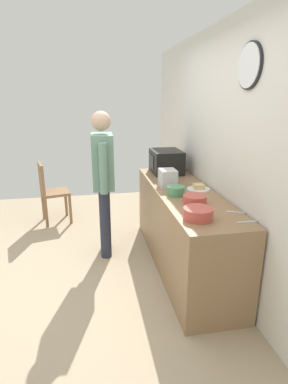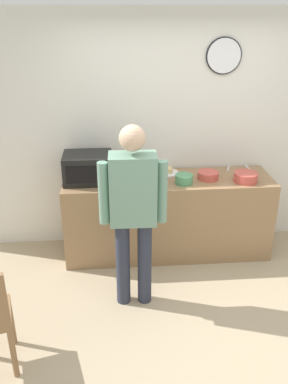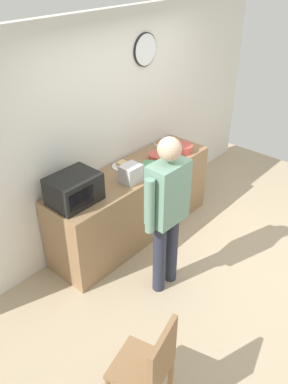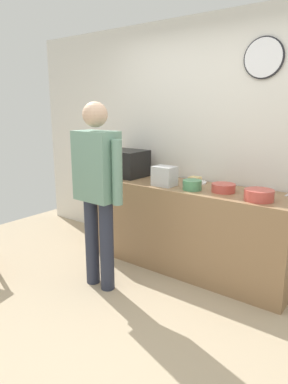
{
  "view_description": "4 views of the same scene",
  "coord_description": "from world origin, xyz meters",
  "px_view_note": "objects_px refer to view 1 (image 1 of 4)",
  "views": [
    {
      "loc": [
        2.94,
        0.21,
        1.89
      ],
      "look_at": [
        -0.22,
        0.78,
        0.88
      ],
      "focal_mm": 28.77,
      "sensor_mm": 36.0,
      "label": 1
    },
    {
      "loc": [
        -0.74,
        -2.85,
        2.6
      ],
      "look_at": [
        -0.44,
        0.84,
        0.92
      ],
      "focal_mm": 38.8,
      "sensor_mm": 36.0,
      "label": 2
    },
    {
      "loc": [
        -3.06,
        -1.53,
        3.15
      ],
      "look_at": [
        -0.36,
        0.84,
        0.88
      ],
      "focal_mm": 36.92,
      "sensor_mm": 36.0,
      "label": 3
    },
    {
      "loc": [
        1.65,
        -1.82,
        1.68
      ],
      "look_at": [
        -0.34,
        0.76,
        0.89
      ],
      "focal_mm": 32.68,
      "sensor_mm": 36.0,
      "label": 4
    }
  ],
  "objects_px": {
    "sandwich_plate": "(199,188)",
    "toaster": "(168,178)",
    "salad_bowl": "(195,199)",
    "cereal_bowl": "(198,213)",
    "person_standing": "(103,174)",
    "wooden_chair": "(50,190)",
    "microwave": "(166,161)",
    "fork_utensil": "(236,212)",
    "spoon_utensil": "(247,222)",
    "mixing_bowl": "(176,191)"
  },
  "relations": [
    {
      "from": "microwave",
      "to": "salad_bowl",
      "type": "distance_m",
      "value": 1.28
    },
    {
      "from": "fork_utensil",
      "to": "wooden_chair",
      "type": "relative_size",
      "value": 0.18
    },
    {
      "from": "mixing_bowl",
      "to": "spoon_utensil",
      "type": "xyz_separation_m",
      "value": [
        0.8,
        0.37,
        -0.04
      ]
    },
    {
      "from": "fork_utensil",
      "to": "person_standing",
      "type": "relative_size",
      "value": 0.1
    },
    {
      "from": "toaster",
      "to": "person_standing",
      "type": "distance_m",
      "value": 0.75
    },
    {
      "from": "mixing_bowl",
      "to": "fork_utensil",
      "type": "distance_m",
      "value": 0.7
    },
    {
      "from": "sandwich_plate",
      "to": "person_standing",
      "type": "xyz_separation_m",
      "value": [
        -0.43,
        -1.02,
        0.09
      ]
    },
    {
      "from": "fork_utensil",
      "to": "mixing_bowl",
      "type": "bearing_deg",
      "value": -146.78
    },
    {
      "from": "salad_bowl",
      "to": "toaster",
      "type": "distance_m",
      "value": 0.61
    },
    {
      "from": "sandwich_plate",
      "to": "person_standing",
      "type": "bearing_deg",
      "value": -113.06
    },
    {
      "from": "toaster",
      "to": "fork_utensil",
      "type": "xyz_separation_m",
      "value": [
        0.9,
        0.39,
        -0.1
      ]
    },
    {
      "from": "mixing_bowl",
      "to": "fork_utensil",
      "type": "xyz_separation_m",
      "value": [
        0.58,
        0.38,
        -0.04
      ]
    },
    {
      "from": "cereal_bowl",
      "to": "wooden_chair",
      "type": "bearing_deg",
      "value": -147.96
    },
    {
      "from": "toaster",
      "to": "sandwich_plate",
      "type": "bearing_deg",
      "value": 59.28
    },
    {
      "from": "toaster",
      "to": "spoon_utensil",
      "type": "height_order",
      "value": "toaster"
    },
    {
      "from": "fork_utensil",
      "to": "person_standing",
      "type": "distance_m",
      "value": 1.6
    },
    {
      "from": "microwave",
      "to": "fork_utensil",
      "type": "xyz_separation_m",
      "value": [
        1.57,
        0.24,
        -0.15
      ]
    },
    {
      "from": "sandwich_plate",
      "to": "spoon_utensil",
      "type": "height_order",
      "value": "sandwich_plate"
    },
    {
      "from": "salad_bowl",
      "to": "cereal_bowl",
      "type": "distance_m",
      "value": 0.39
    },
    {
      "from": "sandwich_plate",
      "to": "mixing_bowl",
      "type": "relative_size",
      "value": 1.36
    },
    {
      "from": "microwave",
      "to": "cereal_bowl",
      "type": "height_order",
      "value": "microwave"
    },
    {
      "from": "sandwich_plate",
      "to": "wooden_chair",
      "type": "xyz_separation_m",
      "value": [
        -1.58,
        -1.78,
        -0.4
      ]
    },
    {
      "from": "salad_bowl",
      "to": "mixing_bowl",
      "type": "xyz_separation_m",
      "value": [
        -0.28,
        -0.1,
        0.01
      ]
    },
    {
      "from": "microwave",
      "to": "toaster",
      "type": "distance_m",
      "value": 0.69
    },
    {
      "from": "cereal_bowl",
      "to": "mixing_bowl",
      "type": "height_order",
      "value": "same"
    },
    {
      "from": "mixing_bowl",
      "to": "toaster",
      "type": "distance_m",
      "value": 0.32
    },
    {
      "from": "spoon_utensil",
      "to": "wooden_chair",
      "type": "xyz_separation_m",
      "value": [
        -2.52,
        -1.85,
        -0.38
      ]
    },
    {
      "from": "microwave",
      "to": "fork_utensil",
      "type": "distance_m",
      "value": 1.6
    },
    {
      "from": "sandwich_plate",
      "to": "toaster",
      "type": "height_order",
      "value": "toaster"
    },
    {
      "from": "sandwich_plate",
      "to": "person_standing",
      "type": "relative_size",
      "value": 0.15
    },
    {
      "from": "salad_bowl",
      "to": "wooden_chair",
      "type": "relative_size",
      "value": 0.24
    },
    {
      "from": "salad_bowl",
      "to": "cereal_bowl",
      "type": "bearing_deg",
      "value": -15.2
    },
    {
      "from": "sandwich_plate",
      "to": "salad_bowl",
      "type": "xyz_separation_m",
      "value": [
        0.42,
        -0.19,
        0.02
      ]
    },
    {
      "from": "cereal_bowl",
      "to": "toaster",
      "type": "bearing_deg",
      "value": -179.34
    },
    {
      "from": "toaster",
      "to": "person_standing",
      "type": "bearing_deg",
      "value": -109.47
    },
    {
      "from": "cereal_bowl",
      "to": "wooden_chair",
      "type": "distance_m",
      "value": 2.83
    },
    {
      "from": "microwave",
      "to": "salad_bowl",
      "type": "xyz_separation_m",
      "value": [
        1.27,
        -0.04,
        -0.11
      ]
    },
    {
      "from": "spoon_utensil",
      "to": "wooden_chair",
      "type": "distance_m",
      "value": 3.15
    },
    {
      "from": "cereal_bowl",
      "to": "fork_utensil",
      "type": "xyz_separation_m",
      "value": [
        -0.08,
        0.38,
        -0.04
      ]
    },
    {
      "from": "fork_utensil",
      "to": "person_standing",
      "type": "bearing_deg",
      "value": -136.21
    },
    {
      "from": "salad_bowl",
      "to": "spoon_utensil",
      "type": "relative_size",
      "value": 1.32
    },
    {
      "from": "cereal_bowl",
      "to": "spoon_utensil",
      "type": "xyz_separation_m",
      "value": [
        0.15,
        0.37,
        -0.04
      ]
    },
    {
      "from": "cereal_bowl",
      "to": "person_standing",
      "type": "height_order",
      "value": "person_standing"
    },
    {
      "from": "salad_bowl",
      "to": "cereal_bowl",
      "type": "relative_size",
      "value": 0.89
    },
    {
      "from": "fork_utensil",
      "to": "spoon_utensil",
      "type": "height_order",
      "value": "same"
    },
    {
      "from": "cereal_bowl",
      "to": "spoon_utensil",
      "type": "bearing_deg",
      "value": 68.44
    },
    {
      "from": "microwave",
      "to": "spoon_utensil",
      "type": "xyz_separation_m",
      "value": [
        1.8,
        0.23,
        -0.15
      ]
    },
    {
      "from": "sandwich_plate",
      "to": "toaster",
      "type": "bearing_deg",
      "value": -120.72
    },
    {
      "from": "cereal_bowl",
      "to": "wooden_chair",
      "type": "relative_size",
      "value": 0.27
    },
    {
      "from": "wooden_chair",
      "to": "cereal_bowl",
      "type": "bearing_deg",
      "value": 32.04
    }
  ]
}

